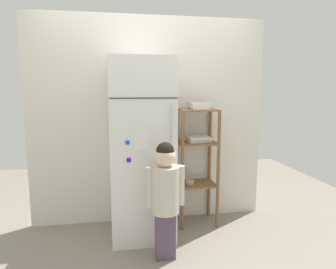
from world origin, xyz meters
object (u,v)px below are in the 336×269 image
at_px(refrigerator, 142,149).
at_px(fruit_bin, 200,106).
at_px(pantry_shelf_unit, 197,154).
at_px(child_standing, 165,189).

height_order(refrigerator, fruit_bin, refrigerator).
relative_size(refrigerator, fruit_bin, 8.89).
xyz_separation_m(refrigerator, fruit_bin, (0.67, 0.17, 0.43)).
bearing_deg(fruit_bin, pantry_shelf_unit, -154.16).
xyz_separation_m(child_standing, pantry_shelf_unit, (0.47, 0.67, 0.16)).
distance_m(refrigerator, child_standing, 0.60).
xyz_separation_m(pantry_shelf_unit, fruit_bin, (0.03, 0.02, 0.54)).
bearing_deg(child_standing, refrigerator, 107.62).
distance_m(pantry_shelf_unit, fruit_bin, 0.54).
bearing_deg(pantry_shelf_unit, refrigerator, -166.47).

